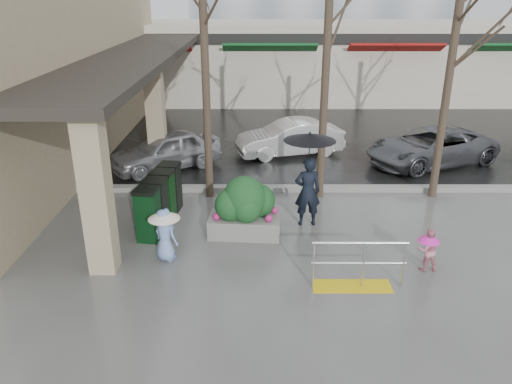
{
  "coord_description": "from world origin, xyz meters",
  "views": [
    {
      "loc": [
        -0.64,
        -9.87,
        5.61
      ],
      "look_at": [
        -0.65,
        0.71,
        1.3
      ],
      "focal_mm": 35.0,
      "sensor_mm": 36.0,
      "label": 1
    }
  ],
  "objects_px": {
    "tree_midwest": "(329,5)",
    "child_blue": "(165,230)",
    "tree_mideast": "(457,21)",
    "car_a": "(166,151)",
    "news_boxes": "(160,200)",
    "woman": "(308,172)",
    "car_b": "(290,138)",
    "child_pink": "(428,247)",
    "car_c": "(431,147)",
    "planter": "(245,207)",
    "handrail": "(356,270)",
    "tree_west": "(203,12)"
  },
  "relations": [
    {
      "from": "car_a",
      "to": "car_b",
      "type": "relative_size",
      "value": 0.97
    },
    {
      "from": "tree_mideast",
      "to": "planter",
      "type": "distance_m",
      "value": 7.25
    },
    {
      "from": "planter",
      "to": "car_c",
      "type": "height_order",
      "value": "planter"
    },
    {
      "from": "news_boxes",
      "to": "tree_midwest",
      "type": "bearing_deg",
      "value": 30.71
    },
    {
      "from": "tree_mideast",
      "to": "car_c",
      "type": "height_order",
      "value": "tree_mideast"
    },
    {
      "from": "child_pink",
      "to": "news_boxes",
      "type": "distance_m",
      "value": 6.51
    },
    {
      "from": "tree_midwest",
      "to": "tree_mideast",
      "type": "bearing_deg",
      "value": -0.0
    },
    {
      "from": "child_blue",
      "to": "tree_west",
      "type": "bearing_deg",
      "value": -65.23
    },
    {
      "from": "planter",
      "to": "news_boxes",
      "type": "bearing_deg",
      "value": 163.83
    },
    {
      "from": "woman",
      "to": "tree_mideast",
      "type": "bearing_deg",
      "value": -159.24
    },
    {
      "from": "tree_mideast",
      "to": "woman",
      "type": "distance_m",
      "value": 5.5
    },
    {
      "from": "car_c",
      "to": "planter",
      "type": "bearing_deg",
      "value": -71.89
    },
    {
      "from": "handrail",
      "to": "tree_mideast",
      "type": "bearing_deg",
      "value": 56.81
    },
    {
      "from": "car_a",
      "to": "car_b",
      "type": "height_order",
      "value": "same"
    },
    {
      "from": "child_blue",
      "to": "handrail",
      "type": "bearing_deg",
      "value": -160.9
    },
    {
      "from": "child_pink",
      "to": "news_boxes",
      "type": "relative_size",
      "value": 0.4
    },
    {
      "from": "news_boxes",
      "to": "car_a",
      "type": "xyz_separation_m",
      "value": [
        -0.57,
        4.25,
        -0.03
      ]
    },
    {
      "from": "tree_mideast",
      "to": "car_a",
      "type": "xyz_separation_m",
      "value": [
        -8.16,
        2.42,
        -4.23
      ]
    },
    {
      "from": "tree_midwest",
      "to": "tree_mideast",
      "type": "height_order",
      "value": "tree_midwest"
    },
    {
      "from": "woman",
      "to": "planter",
      "type": "height_order",
      "value": "woman"
    },
    {
      "from": "child_pink",
      "to": "child_blue",
      "type": "relative_size",
      "value": 0.79
    },
    {
      "from": "woman",
      "to": "car_a",
      "type": "xyz_separation_m",
      "value": [
        -4.31,
        4.31,
        -0.79
      ]
    },
    {
      "from": "tree_midwest",
      "to": "woman",
      "type": "height_order",
      "value": "tree_midwest"
    },
    {
      "from": "tree_mideast",
      "to": "tree_midwest",
      "type": "bearing_deg",
      "value": 180.0
    },
    {
      "from": "child_blue",
      "to": "car_b",
      "type": "distance_m",
      "value": 8.28
    },
    {
      "from": "tree_mideast",
      "to": "car_b",
      "type": "bearing_deg",
      "value": 134.91
    },
    {
      "from": "car_a",
      "to": "planter",
      "type": "bearing_deg",
      "value": -3.42
    },
    {
      "from": "planter",
      "to": "car_a",
      "type": "height_order",
      "value": "planter"
    },
    {
      "from": "handrail",
      "to": "woman",
      "type": "height_order",
      "value": "woman"
    },
    {
      "from": "child_blue",
      "to": "planter",
      "type": "bearing_deg",
      "value": -110.11
    },
    {
      "from": "child_blue",
      "to": "tree_midwest",
      "type": "bearing_deg",
      "value": -101.54
    },
    {
      "from": "planter",
      "to": "car_b",
      "type": "distance_m",
      "value": 6.58
    },
    {
      "from": "woman",
      "to": "car_c",
      "type": "bearing_deg",
      "value": -139.83
    },
    {
      "from": "woman",
      "to": "news_boxes",
      "type": "bearing_deg",
      "value": -6.15
    },
    {
      "from": "tree_west",
      "to": "news_boxes",
      "type": "xyz_separation_m",
      "value": [
        -1.09,
        -1.83,
        -4.43
      ]
    },
    {
      "from": "child_blue",
      "to": "news_boxes",
      "type": "xyz_separation_m",
      "value": [
        -0.44,
        1.85,
        -0.07
      ]
    },
    {
      "from": "handrail",
      "to": "tree_midwest",
      "type": "xyz_separation_m",
      "value": [
        -0.16,
        4.8,
        4.86
      ]
    },
    {
      "from": "tree_mideast",
      "to": "car_a",
      "type": "distance_m",
      "value": 9.51
    },
    {
      "from": "child_pink",
      "to": "planter",
      "type": "height_order",
      "value": "planter"
    },
    {
      "from": "tree_midwest",
      "to": "news_boxes",
      "type": "distance_m",
      "value": 6.53
    },
    {
      "from": "tree_midwest",
      "to": "child_blue",
      "type": "relative_size",
      "value": 5.74
    },
    {
      "from": "tree_midwest",
      "to": "child_pink",
      "type": "relative_size",
      "value": 7.28
    },
    {
      "from": "tree_midwest",
      "to": "handrail",
      "type": "bearing_deg",
      "value": -88.09
    },
    {
      "from": "tree_midwest",
      "to": "planter",
      "type": "xyz_separation_m",
      "value": [
        -2.11,
        -2.46,
        -4.51
      ]
    },
    {
      "from": "child_blue",
      "to": "car_c",
      "type": "relative_size",
      "value": 0.27
    },
    {
      "from": "tree_mideast",
      "to": "handrail",
      "type": "bearing_deg",
      "value": -123.19
    },
    {
      "from": "tree_mideast",
      "to": "child_blue",
      "type": "relative_size",
      "value": 5.33
    },
    {
      "from": "handrail",
      "to": "woman",
      "type": "distance_m",
      "value": 3.18
    },
    {
      "from": "woman",
      "to": "planter",
      "type": "distance_m",
      "value": 1.8
    },
    {
      "from": "car_a",
      "to": "car_c",
      "type": "height_order",
      "value": "same"
    }
  ]
}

